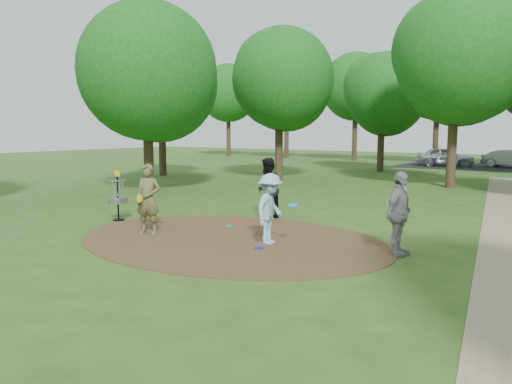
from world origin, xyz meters
The scene contains 14 objects.
ground centered at (0.00, 0.00, 0.00)m, with size 100.00×100.00×0.00m, color #2D5119.
dirt_clearing centered at (0.00, 0.00, 0.01)m, with size 8.40×8.40×0.02m, color #47301C.
parking_lot centered at (2.00, 30.00, 0.00)m, with size 14.00×8.00×0.01m, color black.
player_observer_with_disc centered at (-2.25, -0.60, 0.94)m, with size 0.80×0.68×1.88m.
player_throwing_with_disc centered at (1.07, 0.20, 0.87)m, with size 1.17×1.19×1.73m.
player_walking_with_disc centered at (-0.76, 2.97, 0.96)m, with size 0.81×1.00×1.92m.
player_waiting_with_disc centered at (4.04, 0.84, 0.94)m, with size 0.56×1.14×1.88m.
disc_ground_cyan centered at (-1.05, 1.38, 0.03)m, with size 0.22×0.22×0.02m, color #1883C3.
disc_ground_blue centered at (1.16, -0.43, 0.03)m, with size 0.22×0.22×0.02m, color #0C1FD4.
disc_ground_red centered at (-1.12, 1.93, 0.03)m, with size 0.22×0.22×0.02m, color red.
car_left centered at (-1.63, 29.52, 0.71)m, with size 1.68×4.18×1.43m, color #B3B6BB.
car_right centered at (2.77, 30.54, 0.64)m, with size 1.36×3.90×1.29m, color #9EA1A5.
disc_golf_basket centered at (-4.50, 0.30, 0.87)m, with size 0.63×0.63×1.54m.
tree_ring centered at (1.45, 9.50, 5.23)m, with size 36.47×45.69×9.19m.
Camera 1 is at (7.44, -9.95, 2.79)m, focal length 35.00 mm.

